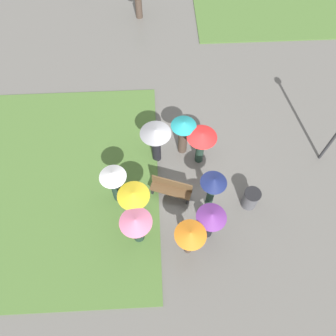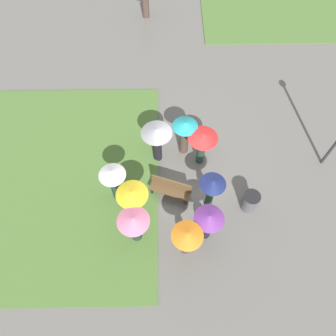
# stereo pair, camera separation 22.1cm
# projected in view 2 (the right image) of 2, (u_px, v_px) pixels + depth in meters

# --- Properties ---
(ground_plane) EXTENTS (90.00, 90.00, 0.00)m
(ground_plane) POSITION_uv_depth(u_px,v_px,m) (186.00, 166.00, 13.56)
(ground_plane) COLOR #66635E
(lawn_patch_near) EXTENTS (9.78, 9.65, 0.06)m
(lawn_patch_near) POSITION_uv_depth(u_px,v_px,m) (37.00, 179.00, 13.20)
(lawn_patch_near) COLOR #4C7033
(lawn_patch_near) RESTS_ON ground_plane
(park_bench) EXTENTS (1.64, 0.93, 0.90)m
(park_bench) POSITION_uv_depth(u_px,v_px,m) (171.00, 189.00, 12.51)
(park_bench) COLOR brown
(park_bench) RESTS_ON ground_plane
(trash_bin) EXTENTS (0.63, 0.63, 0.90)m
(trash_bin) POSITION_uv_depth(u_px,v_px,m) (250.00, 201.00, 12.24)
(trash_bin) COLOR #4C4C51
(trash_bin) RESTS_ON ground_plane
(crowd_person_grey) EXTENTS (1.19, 1.19, 1.95)m
(crowd_person_grey) POSITION_uv_depth(u_px,v_px,m) (157.00, 138.00, 12.54)
(crowd_person_grey) COLOR black
(crowd_person_grey) RESTS_ON ground_plane
(crowd_person_yellow) EXTENTS (1.13, 1.13, 1.77)m
(crowd_person_yellow) POSITION_uv_depth(u_px,v_px,m) (133.00, 198.00, 11.39)
(crowd_person_yellow) COLOR black
(crowd_person_yellow) RESTS_ON ground_plane
(crowd_person_purple) EXTENTS (1.02, 1.02, 1.77)m
(crowd_person_purple) POSITION_uv_depth(u_px,v_px,m) (208.00, 222.00, 11.00)
(crowd_person_purple) COLOR black
(crowd_person_purple) RESTS_ON ground_plane
(crowd_person_pink) EXTENTS (1.10, 1.10, 1.78)m
(crowd_person_pink) POSITION_uv_depth(u_px,v_px,m) (134.00, 224.00, 10.95)
(crowd_person_pink) COLOR #1E3328
(crowd_person_pink) RESTS_ON ground_plane
(crowd_person_red) EXTENTS (1.16, 1.16, 1.85)m
(crowd_person_red) POSITION_uv_depth(u_px,v_px,m) (202.00, 141.00, 12.46)
(crowd_person_red) COLOR #1E3328
(crowd_person_red) RESTS_ON ground_plane
(crowd_person_white) EXTENTS (0.96, 0.96, 1.96)m
(crowd_person_white) POSITION_uv_depth(u_px,v_px,m) (114.00, 180.00, 11.73)
(crowd_person_white) COLOR #1E3328
(crowd_person_white) RESTS_ON ground_plane
(crowd_person_teal) EXTENTS (0.99, 0.99, 1.88)m
(crowd_person_teal) POSITION_uv_depth(u_px,v_px,m) (185.00, 132.00, 12.86)
(crowd_person_teal) COLOR #47382D
(crowd_person_teal) RESTS_ON ground_plane
(crowd_person_orange) EXTENTS (1.05, 1.05, 1.80)m
(crowd_person_orange) POSITION_uv_depth(u_px,v_px,m) (187.00, 238.00, 10.60)
(crowd_person_orange) COLOR #47382D
(crowd_person_orange) RESTS_ON ground_plane
(crowd_person_navy) EXTENTS (0.93, 0.93, 1.95)m
(crowd_person_navy) POSITION_uv_depth(u_px,v_px,m) (212.00, 187.00, 11.43)
(crowd_person_navy) COLOR #1E3328
(crowd_person_navy) RESTS_ON ground_plane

